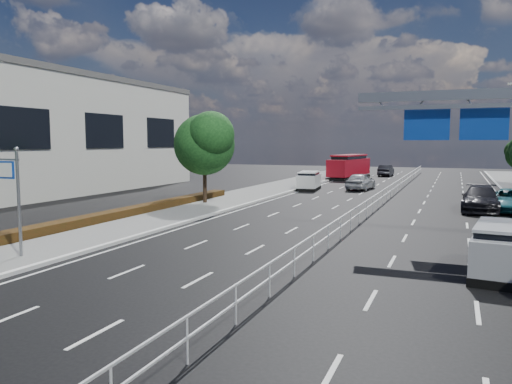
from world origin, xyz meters
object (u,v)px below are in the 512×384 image
(parked_car_dark, at_px, (481,199))
(white_minivan, at_px, (309,181))
(parked_car_teal, at_px, (510,200))
(near_car_dark, at_px, (386,170))
(red_bus, at_px, (349,166))
(near_car_silver, at_px, (361,181))
(overhead_gantry, at_px, (503,117))
(toilet_sign, at_px, (9,183))
(silver_minivan, at_px, (503,250))

(parked_car_dark, bearing_deg, white_minivan, 147.88)
(parked_car_teal, bearing_deg, near_car_dark, 116.35)
(red_bus, xyz_separation_m, near_car_silver, (4.01, -14.44, -0.74))
(red_bus, xyz_separation_m, parked_car_teal, (15.80, -26.09, -0.82))
(near_car_dark, relative_size, parked_car_dark, 0.80)
(overhead_gantry, distance_m, red_bus, 40.82)
(toilet_sign, relative_size, near_car_dark, 0.96)
(toilet_sign, distance_m, silver_minivan, 18.12)
(near_car_silver, xyz_separation_m, parked_car_teal, (11.79, -11.65, -0.08))
(toilet_sign, relative_size, white_minivan, 1.03)
(white_minivan, height_order, red_bus, red_bus)
(toilet_sign, bearing_deg, red_bus, 85.89)
(parked_car_teal, bearing_deg, red_bus, 127.14)
(near_car_dark, bearing_deg, silver_minivan, 103.11)
(white_minivan, relative_size, silver_minivan, 0.96)
(red_bus, bearing_deg, near_car_silver, -66.84)
(white_minivan, distance_m, silver_minivan, 30.72)
(red_bus, bearing_deg, parked_car_teal, -51.16)
(overhead_gantry, distance_m, near_car_silver, 26.16)
(near_car_dark, bearing_deg, overhead_gantry, 104.83)
(near_car_silver, bearing_deg, silver_minivan, 115.06)
(white_minivan, distance_m, parked_car_teal, 18.84)
(near_car_silver, relative_size, parked_car_teal, 0.90)
(parked_car_dark, bearing_deg, overhead_gantry, -86.26)
(parked_car_teal, distance_m, parked_car_dark, 1.88)
(white_minivan, xyz_separation_m, near_car_silver, (4.50, 2.18, -0.05))
(toilet_sign, xyz_separation_m, near_car_dark, (7.12, 54.61, -2.20))
(white_minivan, height_order, silver_minivan, white_minivan)
(toilet_sign, height_order, white_minivan, toilet_sign)
(red_bus, distance_m, parked_car_teal, 30.51)
(white_minivan, relative_size, red_bus, 0.41)
(red_bus, distance_m, near_car_silver, 15.00)
(white_minivan, relative_size, near_car_silver, 0.88)
(red_bus, bearing_deg, silver_minivan, -64.60)
(white_minivan, height_order, parked_car_dark, white_minivan)
(overhead_gantry, bearing_deg, near_car_dark, 103.35)
(near_car_dark, relative_size, silver_minivan, 1.02)
(white_minivan, distance_m, red_bus, 16.64)
(overhead_gantry, bearing_deg, parked_car_teal, 82.56)
(silver_minivan, bearing_deg, parked_car_dark, 97.15)
(red_bus, height_order, silver_minivan, red_bus)
(parked_car_teal, bearing_deg, silver_minivan, -89.90)
(near_car_dark, relative_size, parked_car_teal, 0.85)
(silver_minivan, bearing_deg, near_car_silver, 116.00)
(toilet_sign, bearing_deg, overhead_gantry, 29.60)
(near_car_silver, height_order, near_car_dark, near_car_silver)
(overhead_gantry, bearing_deg, silver_minivan, -92.43)
(near_car_silver, distance_m, silver_minivan, 30.92)
(toilet_sign, distance_m, red_bus, 48.23)
(red_bus, xyz_separation_m, silver_minivan, (14.00, -43.70, -0.70))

